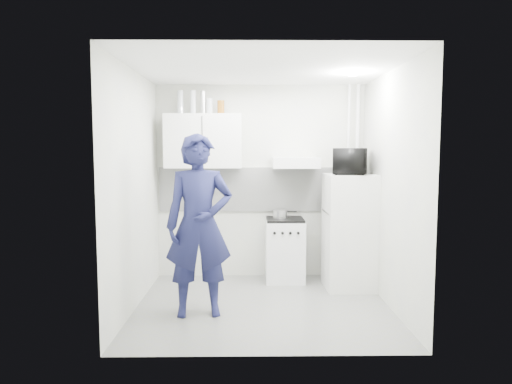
{
  "coord_description": "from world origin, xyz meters",
  "views": [
    {
      "loc": [
        -0.14,
        -4.95,
        1.73
      ],
      "look_at": [
        -0.07,
        0.3,
        1.25
      ],
      "focal_mm": 32.0,
      "sensor_mm": 36.0,
      "label": 1
    }
  ],
  "objects": [
    {
      "name": "bottle_c",
      "position": [
        -0.88,
        1.07,
        2.35
      ],
      "size": [
        0.07,
        0.07,
        0.3
      ],
      "primitive_type": "cylinder",
      "color": "#B2B7BC",
      "rests_on": "upper_cabinet"
    },
    {
      "name": "canister_b",
      "position": [
        -0.52,
        1.07,
        2.29
      ],
      "size": [
        0.09,
        0.09,
        0.18
      ],
      "primitive_type": "cylinder",
      "color": "brown",
      "rests_on": "upper_cabinet"
    },
    {
      "name": "bottle_d",
      "position": [
        -0.75,
        1.07,
        2.35
      ],
      "size": [
        0.07,
        0.07,
        0.3
      ],
      "primitive_type": "cylinder",
      "color": "silver",
      "rests_on": "upper_cabinet"
    },
    {
      "name": "saucepan",
      "position": [
        0.26,
        1.03,
        0.89
      ],
      "size": [
        0.19,
        0.19,
        0.11
      ],
      "primitive_type": "cylinder",
      "color": "silver",
      "rests_on": "stove_top"
    },
    {
      "name": "wall_back",
      "position": [
        0.0,
        1.25,
        1.3
      ],
      "size": [
        2.8,
        0.0,
        2.8
      ],
      "primitive_type": "plane",
      "rotation": [
        1.57,
        0.0,
        0.0
      ],
      "color": "beige",
      "rests_on": "floor"
    },
    {
      "name": "wall_left",
      "position": [
        -1.4,
        0.0,
        1.3
      ],
      "size": [
        0.0,
        2.6,
        2.6
      ],
      "primitive_type": "plane",
      "rotation": [
        1.57,
        0.0,
        1.57
      ],
      "color": "beige",
      "rests_on": "floor"
    },
    {
      "name": "range_hood",
      "position": [
        0.45,
        1.0,
        1.57
      ],
      "size": [
        0.6,
        0.5,
        0.14
      ],
      "primitive_type": "cube",
      "color": "white",
      "rests_on": "wall_back"
    },
    {
      "name": "microwave",
      "position": [
        1.1,
        0.67,
        1.6
      ],
      "size": [
        0.66,
        0.53,
        0.32
      ],
      "primitive_type": "imported",
      "rotation": [
        0.0,
        0.0,
        1.31
      ],
      "color": "black",
      "rests_on": "fridge"
    },
    {
      "name": "ceiling",
      "position": [
        0.0,
        0.0,
        2.6
      ],
      "size": [
        2.8,
        2.8,
        0.0
      ],
      "primitive_type": "plane",
      "color": "white",
      "rests_on": "wall_back"
    },
    {
      "name": "fridge",
      "position": [
        1.1,
        0.67,
        0.72
      ],
      "size": [
        0.61,
        0.61,
        1.44
      ],
      "primitive_type": "cube",
      "rotation": [
        0.0,
        0.0,
        0.02
      ],
      "color": "white",
      "rests_on": "floor"
    },
    {
      "name": "person",
      "position": [
        -0.67,
        -0.24,
        0.95
      ],
      "size": [
        0.75,
        0.54,
        1.9
      ],
      "primitive_type": "imported",
      "rotation": [
        0.0,
        0.0,
        0.13
      ],
      "color": "#171940",
      "rests_on": "floor"
    },
    {
      "name": "bottle_b",
      "position": [
        -1.05,
        1.07,
        2.35
      ],
      "size": [
        0.08,
        0.08,
        0.3
      ],
      "primitive_type": "cylinder",
      "color": "#B2B7BC",
      "rests_on": "upper_cabinet"
    },
    {
      "name": "stove_top",
      "position": [
        0.32,
        1.0,
        0.82
      ],
      "size": [
        0.48,
        0.48,
        0.03
      ],
      "primitive_type": "cube",
      "color": "black",
      "rests_on": "stove"
    },
    {
      "name": "stove",
      "position": [
        0.32,
        1.0,
        0.4
      ],
      "size": [
        0.5,
        0.5,
        0.81
      ],
      "primitive_type": "cube",
      "color": "white",
      "rests_on": "floor"
    },
    {
      "name": "wall_right",
      "position": [
        1.4,
        0.0,
        1.3
      ],
      "size": [
        0.0,
        2.6,
        2.6
      ],
      "primitive_type": "plane",
      "rotation": [
        1.57,
        0.0,
        -1.57
      ],
      "color": "beige",
      "rests_on": "floor"
    },
    {
      "name": "floor",
      "position": [
        0.0,
        0.0,
        0.0
      ],
      "size": [
        2.8,
        2.8,
        0.0
      ],
      "primitive_type": "plane",
      "color": "slate",
      "rests_on": "ground"
    },
    {
      "name": "ceiling_spot_fixture",
      "position": [
        1.0,
        0.2,
        2.57
      ],
      "size": [
        0.1,
        0.1,
        0.02
      ],
      "primitive_type": "cylinder",
      "color": "white",
      "rests_on": "ceiling"
    },
    {
      "name": "backsplash",
      "position": [
        0.0,
        1.24,
        1.2
      ],
      "size": [
        2.74,
        0.03,
        0.6
      ],
      "primitive_type": "cube",
      "color": "white",
      "rests_on": "wall_back"
    },
    {
      "name": "upper_cabinet",
      "position": [
        -0.75,
        1.07,
        1.85
      ],
      "size": [
        1.0,
        0.35,
        0.7
      ],
      "primitive_type": "cube",
      "color": "white",
      "rests_on": "wall_back"
    },
    {
      "name": "pipe_b",
      "position": [
        1.18,
        1.17,
        1.3
      ],
      "size": [
        0.04,
        0.04,
        2.6
      ],
      "primitive_type": "cylinder",
      "color": "white",
      "rests_on": "floor"
    },
    {
      "name": "pipe_a",
      "position": [
        1.3,
        1.17,
        1.3
      ],
      "size": [
        0.05,
        0.05,
        2.6
      ],
      "primitive_type": "cylinder",
      "color": "white",
      "rests_on": "floor"
    },
    {
      "name": "canister_a",
      "position": [
        -0.67,
        1.07,
        2.3
      ],
      "size": [
        0.08,
        0.08,
        0.2
      ],
      "primitive_type": "cylinder",
      "color": "#B2B7BC",
      "rests_on": "upper_cabinet"
    }
  ]
}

